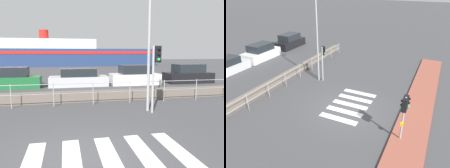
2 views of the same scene
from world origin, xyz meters
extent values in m
plane|color=#424244|center=(0.00, 0.00, 0.00)|extent=(160.00, 160.00, 0.00)
cube|color=silver|center=(-1.18, 0.00, 0.00)|extent=(0.45, 2.40, 0.01)
cube|color=silver|center=(-0.28, 0.00, 0.00)|extent=(0.45, 2.40, 0.01)
cube|color=silver|center=(0.62, 0.00, 0.00)|extent=(0.45, 2.40, 0.01)
cube|color=silver|center=(1.52, 0.00, 0.00)|extent=(0.45, 2.40, 0.01)
cube|color=silver|center=(2.42, 0.00, 0.00)|extent=(0.45, 2.40, 0.01)
cube|color=#6B6056|center=(0.00, 6.35, 0.27)|extent=(22.79, 0.55, 0.54)
cylinder|color=#9EA0A3|center=(0.00, 5.47, 1.07)|extent=(20.51, 0.03, 0.03)
cylinder|color=#9EA0A3|center=(0.00, 5.47, 0.62)|extent=(20.51, 0.03, 0.03)
cylinder|color=#9EA0A3|center=(-2.80, 5.47, 0.56)|extent=(0.04, 0.04, 1.12)
cylinder|color=#9EA0A3|center=(-0.93, 5.47, 0.56)|extent=(0.04, 0.04, 1.12)
cylinder|color=#9EA0A3|center=(0.93, 5.47, 0.56)|extent=(0.04, 0.04, 1.12)
cylinder|color=#9EA0A3|center=(2.80, 5.47, 0.56)|extent=(0.04, 0.04, 1.12)
cylinder|color=#9EA0A3|center=(4.66, 5.47, 0.56)|extent=(0.04, 0.04, 1.12)
cylinder|color=#9EA0A3|center=(6.53, 5.47, 0.56)|extent=(0.04, 0.04, 1.12)
cylinder|color=#9EA0A3|center=(3.19, 3.52, 1.40)|extent=(0.10, 0.10, 2.80)
cube|color=black|center=(3.36, 3.52, 2.46)|extent=(0.24, 0.24, 0.68)
sphere|color=black|center=(3.36, 3.38, 2.67)|extent=(0.13, 0.13, 0.13)
sphere|color=black|center=(3.36, 3.38, 2.46)|extent=(0.13, 0.13, 0.13)
sphere|color=#19D84C|center=(3.36, 3.38, 2.25)|extent=(0.13, 0.13, 0.13)
cylinder|color=#9EA0A3|center=(3.12, 3.85, 3.47)|extent=(0.12, 0.12, 6.95)
cube|color=navy|center=(0.00, 40.56, 1.68)|extent=(35.63, 7.16, 3.36)
cube|color=white|center=(-4.28, 40.56, 4.29)|extent=(19.95, 5.73, 1.85)
cube|color=red|center=(0.00, 36.95, 2.62)|extent=(35.63, 0.08, 0.54)
cylinder|color=red|center=(-4.28, 40.56, 6.11)|extent=(1.80, 1.80, 1.80)
cube|color=#1E6633|center=(-4.35, 11.92, 0.42)|extent=(4.40, 1.72, 0.83)
cube|color=#1E2328|center=(-4.35, 11.92, 1.17)|extent=(2.64, 1.52, 0.68)
cube|color=#BCBCC1|center=(0.63, 11.92, 0.37)|extent=(4.42, 1.72, 0.74)
cube|color=#1E2328|center=(0.63, 11.92, 1.05)|extent=(2.65, 1.51, 0.61)
cube|color=silver|center=(5.14, 11.92, 0.43)|extent=(3.94, 1.79, 0.86)
cube|color=#1E2328|center=(5.14, 11.92, 1.21)|extent=(2.37, 1.58, 0.70)
cube|color=black|center=(9.93, 11.92, 0.44)|extent=(3.97, 1.79, 0.87)
cube|color=#1E2328|center=(9.93, 11.92, 1.23)|extent=(2.38, 1.58, 0.71)
camera|label=1|loc=(-0.37, -4.92, 2.50)|focal=35.00mm
camera|label=2|loc=(-10.85, -4.72, 7.48)|focal=35.00mm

